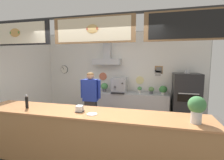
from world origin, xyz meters
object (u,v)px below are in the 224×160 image
at_px(espresso_machine, 119,85).
at_px(basil_vase, 197,108).
at_px(potted_sage, 163,90).
at_px(pizza_oven, 186,100).
at_px(pepper_grinder, 27,102).
at_px(potted_oregano, 151,90).
at_px(napkin_holder, 80,109).
at_px(condiment_plate, 92,114).
at_px(shop_worker, 91,101).
at_px(potted_rosemary, 104,87).
at_px(potted_basil, 140,89).

height_order(espresso_machine, basil_vase, basil_vase).
bearing_deg(potted_sage, espresso_machine, -179.32).
bearing_deg(pizza_oven, pepper_grinder, -141.45).
bearing_deg(potted_sage, pizza_oven, -8.79).
relative_size(pizza_oven, potted_oregano, 7.59).
height_order(napkin_holder, condiment_plate, napkin_holder).
height_order(pizza_oven, espresso_machine, pizza_oven).
xyz_separation_m(shop_worker, potted_rosemary, (-0.04, 1.32, 0.17)).
relative_size(espresso_machine, basil_vase, 1.28).
xyz_separation_m(potted_oregano, napkin_holder, (-1.18, -2.62, 0.06)).
xyz_separation_m(shop_worker, condiment_plate, (0.57, -1.37, 0.15)).
relative_size(potted_sage, napkin_holder, 1.90).
relative_size(pizza_oven, condiment_plate, 9.40).
xyz_separation_m(pizza_oven, napkin_holder, (-2.16, -2.49, 0.30)).
xyz_separation_m(potted_basil, basil_vase, (1.03, -2.71, 0.24)).
bearing_deg(napkin_holder, condiment_plate, -18.55).
bearing_deg(pepper_grinder, potted_basil, 55.45).
bearing_deg(potted_basil, basil_vase, -69.21).
xyz_separation_m(potted_sage, potted_rosemary, (-1.87, 0.01, 0.02)).
distance_m(potted_rosemary, potted_basil, 1.16).
relative_size(potted_sage, potted_rosemary, 0.92).
bearing_deg(potted_sage, condiment_plate, -115.26).
bearing_deg(espresso_machine, pepper_grinder, -114.66).
height_order(potted_rosemary, basil_vase, basil_vase).
height_order(potted_oregano, basil_vase, basil_vase).
bearing_deg(potted_sage, potted_basil, 176.40).
distance_m(pizza_oven, espresso_machine, 2.02).
distance_m(potted_oregano, pepper_grinder, 3.48).
xyz_separation_m(potted_rosemary, condiment_plate, (0.60, -2.69, -0.02)).
distance_m(potted_basil, napkin_holder, 2.76).
height_order(potted_basil, basil_vase, basil_vase).
height_order(potted_basil, napkin_holder, napkin_holder).
height_order(shop_worker, potted_basil, shop_worker).
relative_size(pizza_oven, napkin_holder, 11.76).
bearing_deg(basil_vase, potted_basil, 110.79).
bearing_deg(napkin_holder, potted_rosemary, 97.46).
relative_size(espresso_machine, potted_rosemary, 1.73).
distance_m(potted_rosemary, napkin_holder, 2.62).
xyz_separation_m(potted_oregano, potted_basil, (-0.36, 0.01, -0.00)).
height_order(pizza_oven, potted_basil, pizza_oven).
relative_size(shop_worker, pepper_grinder, 6.26).
height_order(basil_vase, napkin_holder, basil_vase).
bearing_deg(condiment_plate, pepper_grinder, 178.72).
xyz_separation_m(pizza_oven, condiment_plate, (-1.90, -2.58, 0.25)).
distance_m(espresso_machine, potted_sage, 1.36).
bearing_deg(basil_vase, shop_worker, 147.81).
height_order(potted_sage, potted_rosemary, potted_rosemary).
relative_size(shop_worker, potted_basil, 7.81).
relative_size(potted_basil, condiment_plate, 1.18).
xyz_separation_m(potted_rosemary, napkin_holder, (0.34, -2.60, 0.02)).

